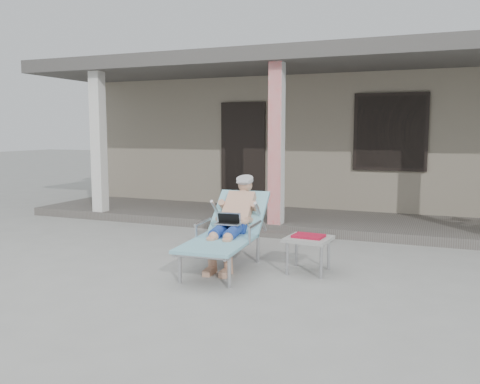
% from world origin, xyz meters
% --- Properties ---
extents(ground, '(60.00, 60.00, 0.00)m').
position_xyz_m(ground, '(0.00, 0.00, 0.00)').
color(ground, '#9E9E99').
rests_on(ground, ground).
extents(house, '(10.40, 5.40, 3.30)m').
position_xyz_m(house, '(0.00, 6.50, 1.67)').
color(house, gray).
rests_on(house, ground).
extents(porch_deck, '(10.00, 2.00, 0.15)m').
position_xyz_m(porch_deck, '(0.00, 3.00, 0.07)').
color(porch_deck, '#605B56').
rests_on(porch_deck, ground).
extents(porch_overhang, '(10.00, 2.30, 2.85)m').
position_xyz_m(porch_overhang, '(0.00, 2.95, 2.79)').
color(porch_overhang, silver).
rests_on(porch_overhang, porch_deck).
extents(porch_step, '(2.00, 0.30, 0.07)m').
position_xyz_m(porch_step, '(0.00, 1.85, 0.04)').
color(porch_step, '#605B56').
rests_on(porch_step, ground).
extents(lounger, '(0.80, 1.83, 1.17)m').
position_xyz_m(lounger, '(0.10, -0.04, 0.72)').
color(lounger, '#B7B7BC').
rests_on(lounger, ground).
extents(side_table, '(0.55, 0.55, 0.45)m').
position_xyz_m(side_table, '(1.08, 0.04, 0.38)').
color(side_table, '#A0A09C').
rests_on(side_table, ground).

